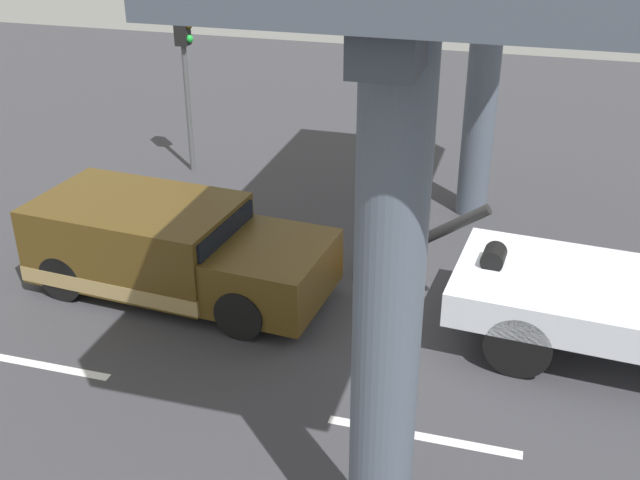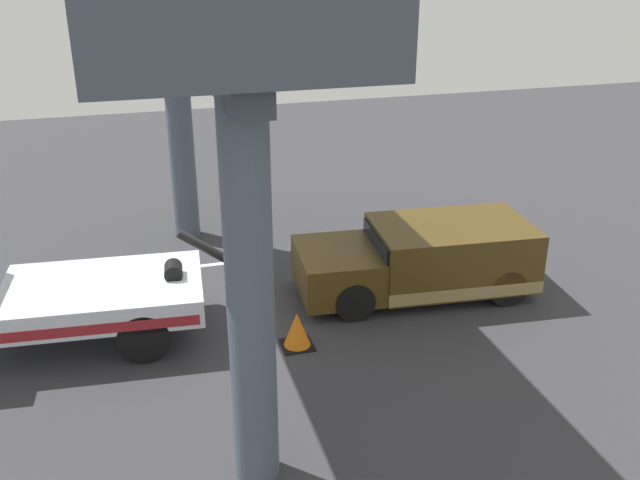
# 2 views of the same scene
# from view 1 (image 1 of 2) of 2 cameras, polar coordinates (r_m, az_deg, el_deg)

# --- Properties ---
(ground_plane) EXTENTS (60.00, 40.00, 0.10)m
(ground_plane) POSITION_cam_1_polar(r_m,az_deg,el_deg) (12.92, 9.51, -6.72)
(ground_plane) COLOR #38383D
(lane_stripe_west) EXTENTS (2.60, 0.16, 0.01)m
(lane_stripe_west) POSITION_cam_1_polar(r_m,az_deg,el_deg) (12.73, -20.42, -8.51)
(lane_stripe_west) COLOR silver
(lane_stripe_west) RESTS_ON ground
(lane_stripe_mid) EXTENTS (2.60, 0.16, 0.01)m
(lane_stripe_mid) POSITION_cam_1_polar(r_m,az_deg,el_deg) (10.73, 7.59, -14.17)
(lane_stripe_mid) COLOR silver
(lane_stripe_mid) RESTS_ON ground
(towed_van_green) EXTENTS (5.35, 2.58, 1.58)m
(towed_van_green) POSITION_cam_1_polar(r_m,az_deg,el_deg) (13.78, -11.13, -0.63)
(towed_van_green) COLOR #4C3814
(towed_van_green) RESTS_ON ground
(traffic_light_near) EXTENTS (0.39, 0.32, 3.95)m
(traffic_light_near) POSITION_cam_1_polar(r_m,az_deg,el_deg) (18.47, -9.93, 13.47)
(traffic_light_near) COLOR #515456
(traffic_light_near) RESTS_ON ground
(traffic_cone_orange) EXTENTS (0.61, 0.61, 0.73)m
(traffic_cone_orange) POSITION_cam_1_polar(r_m,az_deg,el_deg) (14.21, 3.94, -1.23)
(traffic_cone_orange) COLOR orange
(traffic_cone_orange) RESTS_ON ground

